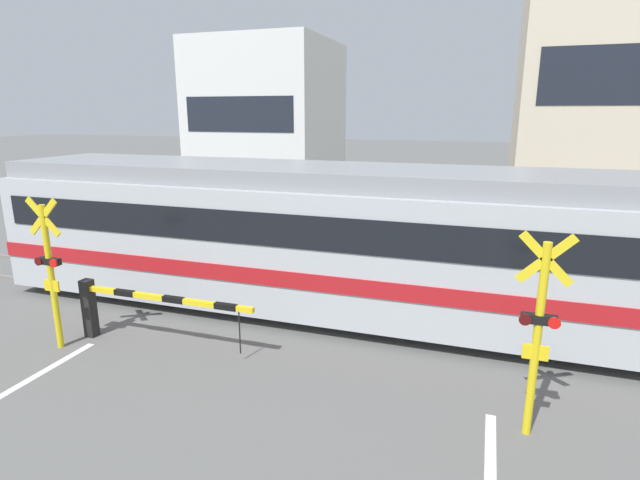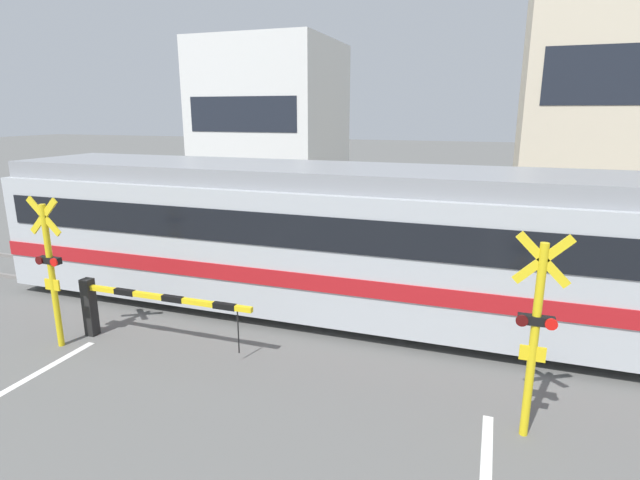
{
  "view_description": "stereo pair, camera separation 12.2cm",
  "coord_description": "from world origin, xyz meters",
  "px_view_note": "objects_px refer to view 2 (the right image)",
  "views": [
    {
      "loc": [
        3.22,
        1.13,
        4.19
      ],
      "look_at": [
        0.0,
        10.71,
        1.6
      ],
      "focal_mm": 28.0,
      "sensor_mm": 36.0,
      "label": 1
    },
    {
      "loc": [
        3.34,
        1.17,
        4.19
      ],
      "look_at": [
        0.0,
        10.71,
        1.6
      ],
      "focal_mm": 28.0,
      "sensor_mm": 36.0,
      "label": 2
    }
  ],
  "objects_px": {
    "crossing_barrier_near": "(126,303)",
    "crossing_barrier_far": "(471,249)",
    "crossing_signal_left": "(51,267)",
    "crossing_signal_right": "(535,329)",
    "commuter_train": "(376,239)",
    "pedestrian": "(390,218)"
  },
  "relations": [
    {
      "from": "commuter_train",
      "to": "pedestrian",
      "type": "height_order",
      "value": "commuter_train"
    },
    {
      "from": "crossing_signal_left",
      "to": "pedestrian",
      "type": "height_order",
      "value": "crossing_signal_left"
    },
    {
      "from": "crossing_signal_left",
      "to": "crossing_barrier_far",
      "type": "bearing_deg",
      "value": 43.78
    },
    {
      "from": "commuter_train",
      "to": "crossing_barrier_far",
      "type": "relative_size",
      "value": 4.71
    },
    {
      "from": "crossing_barrier_far",
      "to": "commuter_train",
      "type": "bearing_deg",
      "value": -118.32
    },
    {
      "from": "crossing_barrier_near",
      "to": "crossing_barrier_far",
      "type": "distance_m",
      "value": 8.41
    },
    {
      "from": "crossing_signal_left",
      "to": "crossing_signal_right",
      "type": "relative_size",
      "value": 1.0
    },
    {
      "from": "commuter_train",
      "to": "crossing_barrier_far",
      "type": "distance_m",
      "value": 3.85
    },
    {
      "from": "commuter_train",
      "to": "pedestrian",
      "type": "bearing_deg",
      "value": 98.34
    },
    {
      "from": "commuter_train",
      "to": "crossing_signal_left",
      "type": "relative_size",
      "value": 6.04
    },
    {
      "from": "crossing_signal_left",
      "to": "crossing_signal_right",
      "type": "height_order",
      "value": "same"
    },
    {
      "from": "commuter_train",
      "to": "crossing_signal_right",
      "type": "bearing_deg",
      "value": -49.44
    },
    {
      "from": "crossing_barrier_near",
      "to": "crossing_barrier_far",
      "type": "bearing_deg",
      "value": 46.03
    },
    {
      "from": "commuter_train",
      "to": "crossing_barrier_near",
      "type": "bearing_deg",
      "value": -145.85
    },
    {
      "from": "commuter_train",
      "to": "crossing_barrier_far",
      "type": "height_order",
      "value": "commuter_train"
    },
    {
      "from": "crossing_signal_left",
      "to": "crossing_signal_right",
      "type": "distance_m",
      "value": 7.97
    },
    {
      "from": "crossing_barrier_far",
      "to": "crossing_signal_left",
      "type": "relative_size",
      "value": 1.28
    },
    {
      "from": "crossing_signal_left",
      "to": "crossing_barrier_near",
      "type": "bearing_deg",
      "value": 28.01
    },
    {
      "from": "pedestrian",
      "to": "crossing_barrier_near",
      "type": "bearing_deg",
      "value": -110.19
    },
    {
      "from": "crossing_signal_left",
      "to": "pedestrian",
      "type": "relative_size",
      "value": 1.81
    },
    {
      "from": "crossing_barrier_near",
      "to": "crossing_barrier_far",
      "type": "relative_size",
      "value": 1.0
    },
    {
      "from": "crossing_signal_right",
      "to": "pedestrian",
      "type": "relative_size",
      "value": 1.81
    }
  ]
}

